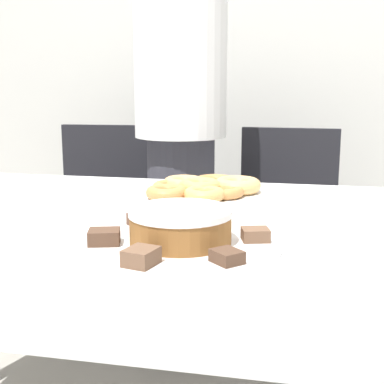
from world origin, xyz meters
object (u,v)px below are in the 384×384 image
person_standing (181,120)px  office_chair_right (284,247)px  frosted_cake (181,225)px  office_chair_left (99,236)px  plate_cake (181,245)px  plate_donuts (200,196)px

person_standing → office_chair_right: size_ratio=1.99×
person_standing → frosted_cake: bearing=-77.1°
person_standing → office_chair_left: person_standing is taller
office_chair_right → plate_cake: 1.20m
office_chair_left → office_chair_right: size_ratio=1.00×
frosted_cake → plate_donuts: bearing=96.2°
office_chair_right → plate_donuts: 0.81m
person_standing → plate_donuts: 0.61m
office_chair_left → office_chair_right: (0.78, 0.00, 0.00)m
person_standing → frosted_cake: 1.03m
person_standing → frosted_cake: (0.23, -1.00, -0.12)m
office_chair_left → frosted_cake: 1.35m
person_standing → plate_cake: 1.04m
plate_donuts → office_chair_right: bearing=73.5°
plate_cake → plate_donuts: 0.44m
person_standing → office_chair_left: (-0.39, 0.14, -0.51)m
plate_cake → plate_donuts: bearing=96.2°
office_chair_left → plate_donuts: size_ratio=2.50×
office_chair_left → office_chair_right: 0.78m
person_standing → plate_donuts: (0.18, -0.56, -0.16)m
frosted_cake → office_chair_left: bearing=118.5°
frosted_cake → office_chair_right: bearing=82.0°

